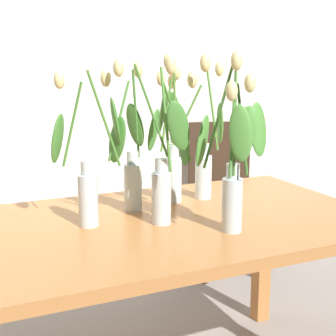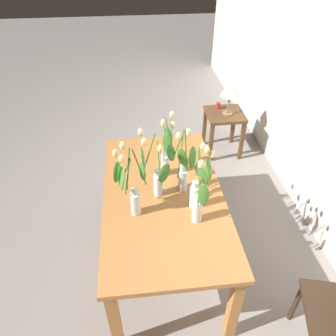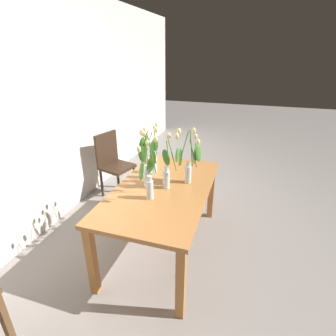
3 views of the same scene
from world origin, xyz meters
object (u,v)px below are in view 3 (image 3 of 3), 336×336
at_px(tulip_vase_3, 190,162).
at_px(tulip_vase_4, 147,162).
at_px(dining_table, 163,195).
at_px(tulip_vase_1, 168,170).
at_px(tulip_vase_2, 149,180).
at_px(dining_chair, 113,161).
at_px(tulip_vase_5, 148,167).
at_px(tulip_vase_0, 153,158).

distance_m(tulip_vase_3, tulip_vase_4, 0.46).
xyz_separation_m(dining_table, tulip_vase_1, (0.02, -0.05, 0.27)).
distance_m(tulip_vase_1, tulip_vase_4, 0.30).
distance_m(dining_table, tulip_vase_3, 0.43).
height_order(tulip_vase_1, tulip_vase_2, tulip_vase_1).
bearing_deg(dining_chair, tulip_vase_2, -138.27).
distance_m(dining_table, tulip_vase_1, 0.28).
distance_m(tulip_vase_3, tulip_vase_5, 0.42).
bearing_deg(tulip_vase_2, dining_table, -12.22).
bearing_deg(tulip_vase_0, tulip_vase_5, -167.62).
relative_size(dining_table, dining_chair, 1.72).
height_order(tulip_vase_0, dining_chair, tulip_vase_0).
bearing_deg(tulip_vase_3, dining_chair, 60.18).
distance_m(tulip_vase_2, tulip_vase_4, 0.43).
bearing_deg(tulip_vase_3, tulip_vase_4, 91.53).
bearing_deg(tulip_vase_3, tulip_vase_1, 129.33).
bearing_deg(tulip_vase_2, tulip_vase_0, 17.15).
xyz_separation_m(tulip_vase_0, dining_chair, (0.62, 0.86, -0.40)).
bearing_deg(tulip_vase_4, tulip_vase_5, -155.74).
relative_size(tulip_vase_1, dining_chair, 0.62).
relative_size(tulip_vase_3, tulip_vase_4, 1.08).
relative_size(tulip_vase_3, dining_chair, 0.63).
bearing_deg(dining_table, tulip_vase_2, 167.78).
distance_m(tulip_vase_0, tulip_vase_2, 0.55).
bearing_deg(dining_chair, tulip_vase_5, -135.26).
distance_m(tulip_vase_5, dining_chair, 1.39).
xyz_separation_m(tulip_vase_3, tulip_vase_5, (-0.19, 0.37, -0.02)).
distance_m(tulip_vase_1, tulip_vase_5, 0.20).
height_order(dining_table, tulip_vase_5, tulip_vase_5).
height_order(tulip_vase_1, tulip_vase_5, tulip_vase_5).
relative_size(tulip_vase_5, dining_chair, 0.63).
height_order(tulip_vase_2, tulip_vase_3, tulip_vase_3).
bearing_deg(tulip_vase_2, tulip_vase_3, -35.08).
xyz_separation_m(tulip_vase_0, tulip_vase_5, (-0.32, -0.07, 0.03)).
height_order(dining_table, tulip_vase_1, tulip_vase_1).
xyz_separation_m(dining_table, tulip_vase_2, (-0.23, 0.05, 0.28)).
height_order(tulip_vase_0, tulip_vase_2, tulip_vase_2).
bearing_deg(tulip_vase_5, tulip_vase_1, -77.33).
bearing_deg(tulip_vase_0, dining_chair, 54.09).
relative_size(dining_table, tulip_vase_4, 2.93).
xyz_separation_m(dining_table, tulip_vase_5, (-0.03, 0.14, 0.31)).
relative_size(dining_table, tulip_vase_3, 2.72).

